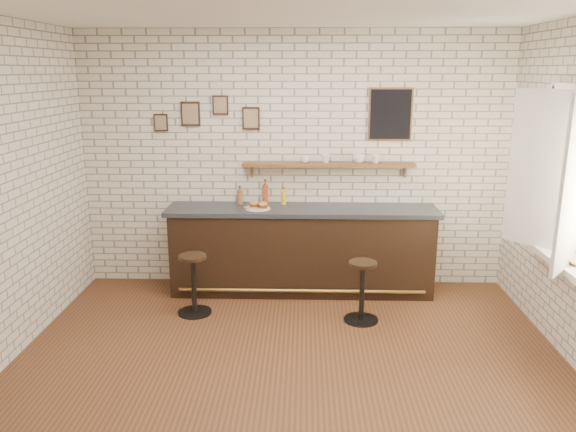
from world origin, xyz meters
name	(u,v)px	position (x,y,z in m)	size (l,w,h in m)	color
ground	(289,362)	(0.00, 0.00, 0.00)	(5.00, 5.00, 0.00)	brown
bar_counter	(302,250)	(0.10, 1.70, 0.51)	(3.10, 0.65, 1.01)	black
sandwich_plate	(258,208)	(-0.41, 1.63, 1.02)	(0.28, 0.28, 0.01)	white
ciabatta_sandwich	(259,205)	(-0.40, 1.63, 1.06)	(0.23, 0.16, 0.07)	tan
potato_chips	(255,208)	(-0.43, 1.63, 1.02)	(0.26, 0.18, 0.00)	#E4AF50
bitters_bottle_brown	(240,197)	(-0.63, 1.87, 1.10)	(0.07, 0.07, 0.22)	brown
bitters_bottle_white	(265,196)	(-0.34, 1.87, 1.11)	(0.06, 0.06, 0.24)	beige
bitters_bottle_amber	(265,194)	(-0.34, 1.87, 1.13)	(0.07, 0.07, 0.30)	#9F4219
condiment_bottle_yellow	(283,197)	(-0.12, 1.87, 1.09)	(0.06, 0.06, 0.20)	gold
bar_stool_left	(194,282)	(-1.05, 1.02, 0.35)	(0.37, 0.37, 0.66)	black
bar_stool_right	(362,289)	(0.73, 0.88, 0.35)	(0.36, 0.36, 0.65)	black
wall_shelf	(328,165)	(0.40, 1.90, 1.48)	(2.00, 0.18, 0.18)	brown
shelf_cup_a	(305,159)	(0.13, 1.90, 1.54)	(0.11, 0.11, 0.09)	white
shelf_cup_b	(326,159)	(0.37, 1.90, 1.55)	(0.10, 0.10, 0.10)	white
shelf_cup_c	(359,158)	(0.75, 1.90, 1.55)	(0.14, 0.14, 0.11)	white
shelf_cup_d	(376,159)	(0.94, 1.90, 1.55)	(0.10, 0.10, 0.09)	white
back_wall_decor	(314,115)	(0.23, 1.98, 2.05)	(2.96, 0.02, 0.56)	black
window_sill	(557,259)	(2.40, 0.30, 0.90)	(0.20, 1.35, 0.06)	white
casement_window	(563,176)	(2.36, 0.30, 1.65)	(0.40, 1.30, 1.56)	white
book_lower	(564,260)	(2.38, 0.14, 0.94)	(0.17, 0.23, 0.02)	tan
book_upper	(566,259)	(2.38, 0.10, 0.96)	(0.18, 0.24, 0.02)	tan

